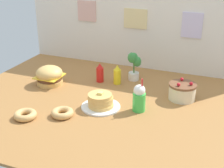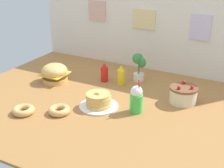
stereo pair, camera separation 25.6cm
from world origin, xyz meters
name	(u,v)px [view 1 (the left image)]	position (x,y,z in m)	size (l,w,h in m)	color
ground_plane	(101,105)	(0.00, 0.00, -0.01)	(2.30, 1.81, 0.02)	#9E6B38
back_wall	(138,26)	(0.00, 0.90, 0.42)	(2.30, 0.04, 0.83)	silver
burger	(49,76)	(-0.58, 0.18, 0.08)	(0.23, 0.23, 0.17)	#DBA859
pancake_stack	(101,102)	(0.02, -0.06, 0.05)	(0.30, 0.30, 0.13)	white
layer_cake	(182,91)	(0.57, 0.32, 0.07)	(0.22, 0.22, 0.16)	beige
ketchup_bottle	(100,73)	(-0.19, 0.40, 0.08)	(0.07, 0.07, 0.18)	red
mustard_bottle	(117,75)	(-0.03, 0.42, 0.08)	(0.07, 0.07, 0.18)	yellow
cream_soda_cup	(139,98)	(0.31, 0.00, 0.10)	(0.10, 0.10, 0.26)	green
donut_pink_glaze	(25,115)	(-0.41, -0.41, 0.03)	(0.16, 0.16, 0.05)	tan
donut_chocolate	(62,113)	(-0.18, -0.29, 0.03)	(0.16, 0.16, 0.05)	tan
potted_plant	(134,65)	(0.08, 0.55, 0.14)	(0.12, 0.11, 0.27)	white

